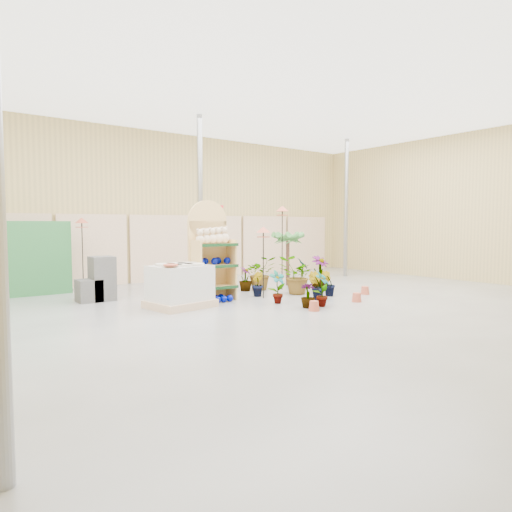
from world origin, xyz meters
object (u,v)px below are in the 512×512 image
at_px(pallet_stack, 180,286).
at_px(potted_plant_2, 296,276).
at_px(bird_table_front, 263,232).
at_px(display_shelf, 210,254).

bearing_deg(pallet_stack, potted_plant_2, -11.32).
relative_size(pallet_stack, bird_table_front, 0.83).
distance_m(display_shelf, bird_table_front, 1.34).
xyz_separation_m(pallet_stack, bird_table_front, (2.10, -0.10, 1.10)).
height_order(pallet_stack, potted_plant_2, potted_plant_2).
bearing_deg(pallet_stack, display_shelf, 15.26).
distance_m(display_shelf, potted_plant_2, 2.26).
relative_size(display_shelf, potted_plant_2, 2.45).
height_order(display_shelf, pallet_stack, display_shelf).
xyz_separation_m(display_shelf, pallet_stack, (-1.00, -0.46, -0.60)).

